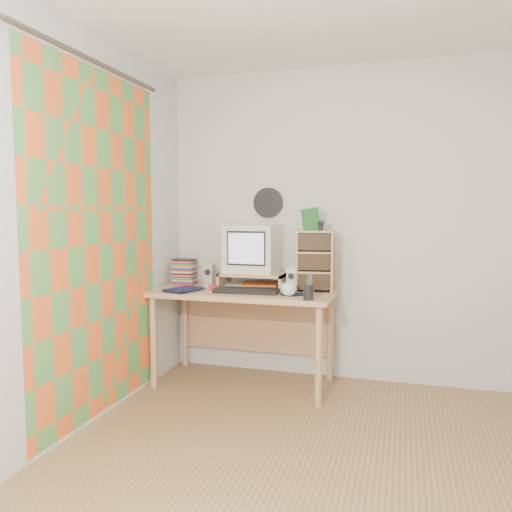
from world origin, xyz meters
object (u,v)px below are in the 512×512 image
Objects in this scene: dvd_stack at (184,269)px; mug at (289,289)px; diary at (175,287)px; desk at (246,305)px; cd_rack at (314,261)px; keyboard at (246,291)px; crt_monitor at (252,248)px.

mug is (0.97, -0.31, -0.08)m from dvd_stack.
desk is at bearing 43.32° from diary.
cd_rack reaches higher than dvd_stack.
dvd_stack is at bearing 153.31° from keyboard.
desk is 5.70× the size of diary.
diary is at bearing -83.19° from dvd_stack.
mug is (0.33, -0.03, 0.03)m from keyboard.
diary reaches higher than desk.
cd_rack reaches higher than desk.
cd_rack is (1.11, -0.06, 0.10)m from dvd_stack.
dvd_stack is at bearing 172.69° from desk.
cd_rack is at bearing 21.20° from keyboard.
cd_rack is (0.52, -0.07, -0.08)m from crt_monitor.
mug is (-0.14, -0.25, -0.19)m from cd_rack.
dvd_stack reaches higher than desk.
cd_rack is at bearing 32.61° from diary.
dvd_stack is 1.11m from cd_rack.
crt_monitor is at bearing 95.51° from keyboard.
crt_monitor is at bearing 164.84° from cd_rack.
crt_monitor is 0.83× the size of keyboard.
keyboard is (0.07, -0.20, 0.15)m from desk.
dvd_stack is at bearing 169.63° from cd_rack.
desk is 2.87× the size of keyboard.
mug reaches higher than diary.
keyboard is at bearing 22.13° from diary.
mug is (0.38, -0.32, -0.27)m from crt_monitor.
desk is 0.50m from mug.
crt_monitor is at bearing -2.12° from dvd_stack.
cd_rack is 1.10m from diary.
diary is at bearing -147.37° from crt_monitor.
desk is 0.26m from keyboard.
crt_monitor reaches higher than diary.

